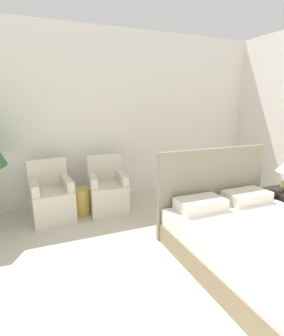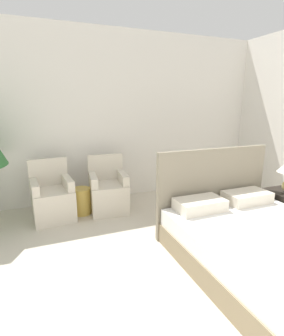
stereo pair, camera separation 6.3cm
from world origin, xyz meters
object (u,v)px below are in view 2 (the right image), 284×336
bed (271,250)px  armchair_near_window_right (108,193)px  side_table (82,201)px  nightstand (283,208)px  armchair_near_window_left (53,200)px

bed → armchair_near_window_right: (-1.13, 2.17, 0.04)m
armchair_near_window_right → side_table: (-0.42, 0.03, -0.08)m
nightstand → side_table: bearing=151.0°
armchair_near_window_left → armchair_near_window_right: (0.85, -0.00, 0.00)m
armchair_near_window_right → nightstand: 2.58m
armchair_near_window_right → side_table: 0.43m
armchair_near_window_left → nightstand: 3.33m
bed → side_table: bearing=125.2°
side_table → armchair_near_window_left: bearing=-176.3°
armchair_near_window_right → nightstand: size_ratio=1.77×
armchair_near_window_left → nightstand: armchair_near_window_left is taller
armchair_near_window_left → armchair_near_window_right: 0.85m
armchair_near_window_right → side_table: size_ratio=2.13×
armchair_near_window_left → armchair_near_window_right: size_ratio=1.00×
bed → nightstand: (1.04, 0.76, -0.00)m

